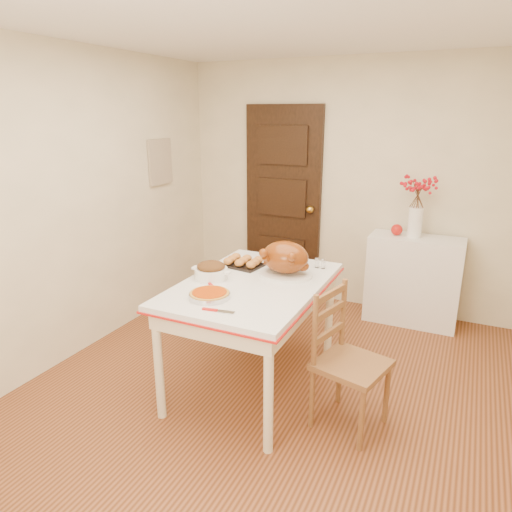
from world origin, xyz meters
The scene contains 19 objects.
floor centered at (0.00, 0.00, 0.00)m, with size 3.50×4.00×0.00m, color #542911.
ceiling centered at (0.00, 0.00, 2.50)m, with size 3.50×4.00×0.00m, color white.
wall_back centered at (0.00, 2.00, 1.25)m, with size 3.50×0.00×2.50m, color beige.
wall_left centered at (-1.75, 0.00, 1.25)m, with size 0.00×4.00×2.50m, color beige.
door_back centered at (-0.70, 1.97, 1.03)m, with size 0.85×0.06×2.06m, color black.
photo_board centered at (-1.73, 1.20, 1.50)m, with size 0.03×0.35×0.45m, color tan.
sideboard centered at (0.74, 1.78, 0.43)m, with size 0.86×0.38×0.86m, color white.
kitchen_table centered at (-0.17, 0.11, 0.41)m, with size 0.95×1.38×0.83m, color silver, non-canonical shape.
chair_oak centered at (0.60, -0.04, 0.47)m, with size 0.41×0.41×0.93m, color brown, non-canonical shape.
berry_vase centered at (0.71, 1.78, 1.15)m, with size 0.30×0.30×0.59m, color white, non-canonical shape.
apple centered at (0.55, 1.78, 0.91)m, with size 0.11×0.11×0.11m, color red.
turkey_platter centered at (-0.01, 0.33, 0.96)m, with size 0.41×0.32×0.26m, color maroon, non-canonical shape.
pumpkin_pie centered at (-0.30, -0.28, 0.86)m, with size 0.27×0.27×0.06m, color #AC3200.
stuffing_dish centered at (-0.48, 0.05, 0.89)m, with size 0.30×0.24×0.12m, color #4B2810, non-canonical shape.
rolls_tray centered at (-0.39, 0.39, 0.87)m, with size 0.28×0.22×0.08m, color #C16A2A, non-canonical shape.
pie_server centered at (-0.14, -0.44, 0.84)m, with size 0.21×0.06×0.01m, color silver, non-canonical shape.
carving_knife centered at (-0.34, -0.13, 0.84)m, with size 0.23×0.06×0.01m, color silver, non-canonical shape.
drinking_glass centered at (-0.10, 0.62, 0.89)m, with size 0.07×0.07×0.11m, color white.
shaker_pair centered at (0.17, 0.61, 0.87)m, with size 0.08×0.03×0.08m, color white, non-canonical shape.
Camera 1 is at (1.16, -2.66, 1.98)m, focal length 32.43 mm.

